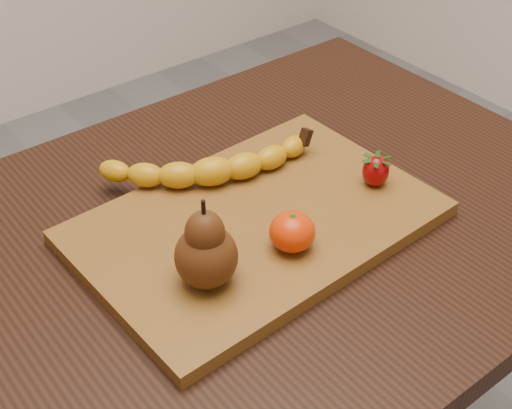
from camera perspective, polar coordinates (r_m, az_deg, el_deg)
table at (r=1.00m, az=-0.85°, el=-6.01°), size 1.00×0.70×0.76m
cutting_board at (r=0.92m, az=0.00°, el=-1.47°), size 0.46×0.31×0.02m
banana at (r=0.97m, az=-3.55°, el=2.65°), size 0.26×0.17×0.04m
pear at (r=0.79m, az=-4.07°, el=-3.08°), size 0.08×0.08×0.11m
mandarin at (r=0.86m, az=2.92°, el=-2.20°), size 0.06×0.06×0.05m
strawberry at (r=0.98m, az=9.56°, el=2.74°), size 0.05×0.05×0.05m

